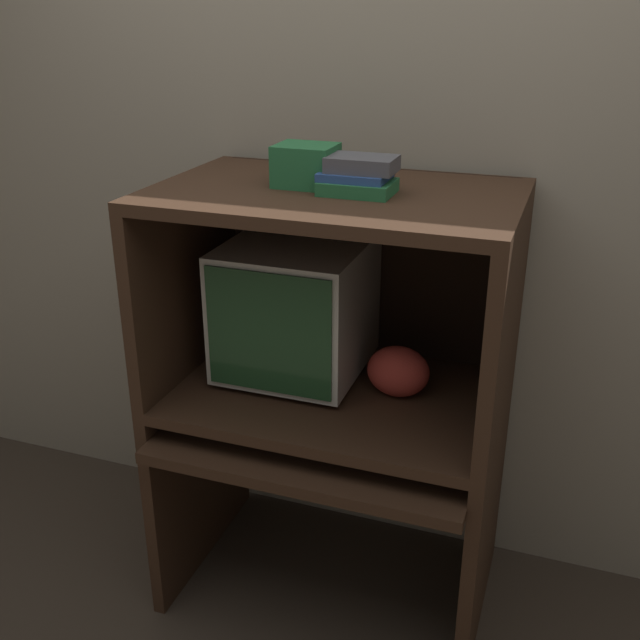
{
  "coord_description": "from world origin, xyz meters",
  "views": [
    {
      "loc": [
        0.65,
        -1.61,
        1.87
      ],
      "look_at": [
        -0.05,
        0.34,
        0.99
      ],
      "focal_mm": 42.0,
      "sensor_mm": 36.0,
      "label": 1
    }
  ],
  "objects": [
    {
      "name": "wall_back",
      "position": [
        0.0,
        0.74,
        1.3
      ],
      "size": [
        6.0,
        0.06,
        2.6
      ],
      "color": "gray",
      "rests_on": "ground_plane"
    },
    {
      "name": "desk_base",
      "position": [
        0.0,
        0.29,
        0.43
      ],
      "size": [
        1.03,
        0.74,
        0.67
      ],
      "color": "#382316",
      "rests_on": "ground_plane"
    },
    {
      "name": "desk_monitor_shelf",
      "position": [
        0.0,
        0.34,
        0.74
      ],
      "size": [
        1.03,
        0.68,
        0.09
      ],
      "color": "#382316",
      "rests_on": "desk_base"
    },
    {
      "name": "hutch_upper",
      "position": [
        0.0,
        0.37,
        1.18
      ],
      "size": [
        1.03,
        0.68,
        0.63
      ],
      "color": "#382316",
      "rests_on": "desk_monitor_shelf"
    },
    {
      "name": "crt_monitor",
      "position": [
        -0.16,
        0.42,
        0.98
      ],
      "size": [
        0.42,
        0.46,
        0.43
      ],
      "color": "beige",
      "rests_on": "desk_monitor_shelf"
    },
    {
      "name": "keyboard",
      "position": [
        -0.15,
        0.18,
        0.68
      ],
      "size": [
        0.48,
        0.17,
        0.03
      ],
      "color": "#2D2D30",
      "rests_on": "desk_base"
    },
    {
      "name": "mouse",
      "position": [
        0.17,
        0.18,
        0.68
      ],
      "size": [
        0.07,
        0.05,
        0.03
      ],
      "color": "#B7B7B7",
      "rests_on": "desk_base"
    },
    {
      "name": "snack_bag",
      "position": [
        0.19,
        0.37,
        0.84
      ],
      "size": [
        0.19,
        0.14,
        0.16
      ],
      "color": "#BC382D",
      "rests_on": "desk_monitor_shelf"
    },
    {
      "name": "book_stack",
      "position": [
        0.07,
        0.32,
        1.44
      ],
      "size": [
        0.2,
        0.16,
        0.1
      ],
      "color": "#236638",
      "rests_on": "hutch_upper"
    },
    {
      "name": "storage_box",
      "position": [
        -0.09,
        0.35,
        1.45
      ],
      "size": [
        0.17,
        0.14,
        0.12
      ],
      "color": "#236638",
      "rests_on": "hutch_upper"
    }
  ]
}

